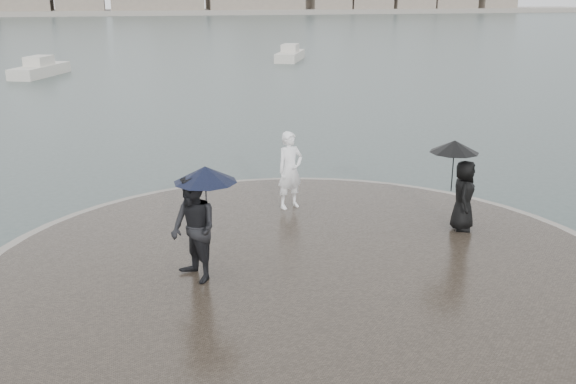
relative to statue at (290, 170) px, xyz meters
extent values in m
cylinder|color=gray|center=(-0.61, -3.50, -1.11)|extent=(12.50, 12.50, 0.32)
cylinder|color=#2D261E|center=(-0.61, -3.50, -1.09)|extent=(11.90, 11.90, 0.36)
imported|color=white|center=(0.00, 0.00, 0.00)|extent=(0.77, 0.64, 1.83)
imported|color=black|center=(-2.62, -3.48, 0.04)|extent=(1.04, 1.14, 1.90)
cylinder|color=black|center=(-2.37, -3.38, 0.44)|extent=(0.02, 0.02, 0.90)
cone|color=black|center=(-2.37, -3.38, 0.99)|extent=(1.11, 1.11, 0.28)
imported|color=black|center=(3.21, -2.33, -0.15)|extent=(0.79, 0.89, 1.52)
cylinder|color=black|center=(2.96, -2.23, 0.39)|extent=(0.02, 0.02, 0.90)
cone|color=black|center=(2.96, -2.23, 0.91)|extent=(1.03, 1.03, 0.26)
cube|color=gray|center=(-0.61, 156.00, -0.67)|extent=(260.00, 20.00, 1.20)
cube|color=beige|center=(9.47, 37.02, -1.02)|extent=(3.69, 5.68, 0.90)
cube|color=beige|center=(9.47, 37.02, -0.42)|extent=(1.91, 2.31, 0.90)
cube|color=beige|center=(-8.96, 31.16, -1.02)|extent=(3.52, 5.70, 0.90)
cube|color=beige|center=(-8.96, 31.16, -0.42)|extent=(1.86, 2.30, 0.90)
camera|label=1|loc=(-3.58, -13.98, 3.96)|focal=40.00mm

